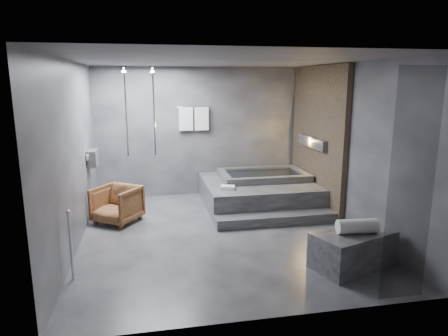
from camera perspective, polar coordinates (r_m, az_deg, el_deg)
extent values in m
plane|color=#2B2B2D|center=(6.75, -0.41, -9.33)|extent=(5.00, 5.00, 0.00)
cube|color=#48484A|center=(6.29, -0.45, 15.12)|extent=(4.50, 5.00, 0.04)
cube|color=#343439|center=(8.82, -3.40, 5.16)|extent=(4.50, 0.04, 2.80)
cube|color=#343439|center=(4.00, 6.11, -3.54)|extent=(4.50, 0.04, 2.80)
cube|color=#343439|center=(6.37, -20.76, 1.64)|extent=(0.04, 5.00, 2.80)
cube|color=#343439|center=(7.13, 17.67, 2.92)|extent=(0.04, 5.00, 2.80)
cube|color=#8E7353|center=(8.21, 13.17, 4.33)|extent=(0.10, 2.40, 2.78)
cube|color=#FF9938|center=(8.19, 12.63, 3.64)|extent=(0.14, 1.20, 0.20)
cube|color=slate|center=(7.77, -18.26, 1.36)|extent=(0.16, 0.42, 0.30)
imported|color=beige|center=(7.68, -18.25, 0.89)|extent=(0.08, 0.08, 0.21)
imported|color=beige|center=(7.88, -18.06, 0.97)|extent=(0.07, 0.07, 0.15)
cylinder|color=silver|center=(8.25, -9.99, 8.00)|extent=(0.04, 0.04, 1.80)
cylinder|color=silver|center=(8.26, -13.84, 7.83)|extent=(0.04, 0.04, 1.80)
cylinder|color=silver|center=(8.69, -4.38, 8.68)|extent=(0.75, 0.02, 0.02)
cube|color=white|center=(8.67, -5.46, 7.00)|extent=(0.30, 0.06, 0.50)
cube|color=white|center=(8.71, -3.22, 7.06)|extent=(0.30, 0.06, 0.50)
cylinder|color=silver|center=(5.47, -21.05, -10.44)|extent=(0.04, 0.04, 0.90)
cube|color=black|center=(4.79, 25.17, -2.62)|extent=(0.55, 0.01, 2.60)
cube|color=#303032|center=(8.24, 4.94, -3.53)|extent=(2.20, 2.00, 0.50)
cube|color=#303032|center=(7.22, 7.48, -7.24)|extent=(2.20, 0.36, 0.18)
cube|color=#313133|center=(5.81, 17.90, -11.00)|extent=(1.24, 0.93, 0.50)
imported|color=#3F210F|center=(7.43, -15.04, -5.04)|extent=(1.00, 1.00, 0.66)
cylinder|color=white|center=(5.67, 18.48, -7.89)|extent=(0.55, 0.24, 0.19)
cube|color=silver|center=(7.50, 0.54, -2.82)|extent=(0.30, 0.26, 0.07)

